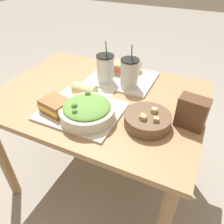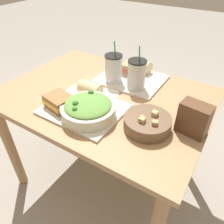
% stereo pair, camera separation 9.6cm
% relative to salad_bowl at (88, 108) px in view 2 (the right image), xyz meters
% --- Properties ---
extents(ground_plane, '(12.00, 12.00, 0.00)m').
position_rel_salad_bowl_xyz_m(ground_plane, '(-0.05, 0.21, -0.79)').
color(ground_plane, gray).
extents(dining_table, '(1.12, 0.82, 0.74)m').
position_rel_salad_bowl_xyz_m(dining_table, '(-0.05, 0.21, -0.17)').
color(dining_table, '#A37A51').
rests_on(dining_table, ground_plane).
extents(tray_near, '(0.38, 0.31, 0.01)m').
position_rel_salad_bowl_xyz_m(tray_near, '(-0.06, 0.03, -0.05)').
color(tray_near, beige).
rests_on(tray_near, dining_table).
extents(tray_far, '(0.38, 0.31, 0.01)m').
position_rel_salad_bowl_xyz_m(tray_far, '(-0.00, 0.43, -0.05)').
color(tray_far, beige).
rests_on(tray_far, dining_table).
extents(salad_bowl, '(0.25, 0.25, 0.09)m').
position_rel_salad_bowl_xyz_m(salad_bowl, '(0.00, 0.00, 0.00)').
color(salad_bowl, beige).
rests_on(salad_bowl, tray_near).
extents(soup_bowl, '(0.21, 0.21, 0.08)m').
position_rel_salad_bowl_xyz_m(soup_bowl, '(0.26, 0.07, -0.02)').
color(soup_bowl, brown).
rests_on(soup_bowl, dining_table).
extents(sandwich_near, '(0.15, 0.13, 0.06)m').
position_rel_salad_bowl_xyz_m(sandwich_near, '(-0.16, -0.02, -0.01)').
color(sandwich_near, olive).
rests_on(sandwich_near, tray_near).
extents(baguette_near, '(0.12, 0.08, 0.07)m').
position_rel_salad_bowl_xyz_m(baguette_near, '(-0.10, 0.15, -0.00)').
color(baguette_near, '#DBBC84').
rests_on(baguette_near, tray_near).
extents(sandwich_far, '(0.14, 0.11, 0.06)m').
position_rel_salad_bowl_xyz_m(sandwich_far, '(-0.02, 0.48, -0.01)').
color(sandwich_far, tan).
rests_on(sandwich_far, tray_far).
extents(baguette_far, '(0.11, 0.09, 0.07)m').
position_rel_salad_bowl_xyz_m(baguette_far, '(0.02, 0.54, -0.00)').
color(baguette_far, '#DBBC84').
rests_on(baguette_far, tray_far).
extents(drink_cup_dark, '(0.10, 0.10, 0.24)m').
position_rel_salad_bowl_xyz_m(drink_cup_dark, '(-0.08, 0.34, 0.03)').
color(drink_cup_dark, silver).
rests_on(drink_cup_dark, tray_far).
extents(drink_cup_red, '(0.10, 0.10, 0.24)m').
position_rel_salad_bowl_xyz_m(drink_cup_red, '(0.07, 0.34, 0.04)').
color(drink_cup_red, silver).
rests_on(drink_cup_red, tray_far).
extents(chip_bag, '(0.13, 0.09, 0.14)m').
position_rel_salad_bowl_xyz_m(chip_bag, '(0.43, 0.15, 0.02)').
color(chip_bag, brown).
rests_on(chip_bag, dining_table).
extents(napkin_folded, '(0.15, 0.13, 0.00)m').
position_rel_salad_bowl_xyz_m(napkin_folded, '(-0.04, 0.23, -0.05)').
color(napkin_folded, silver).
rests_on(napkin_folded, dining_table).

